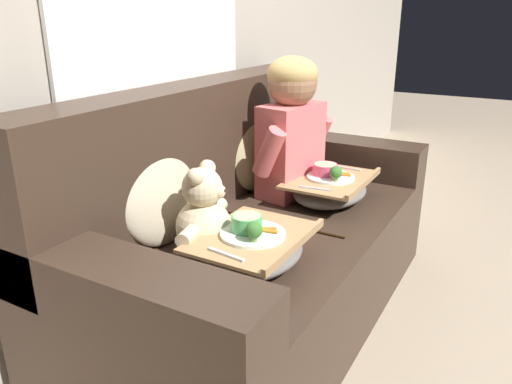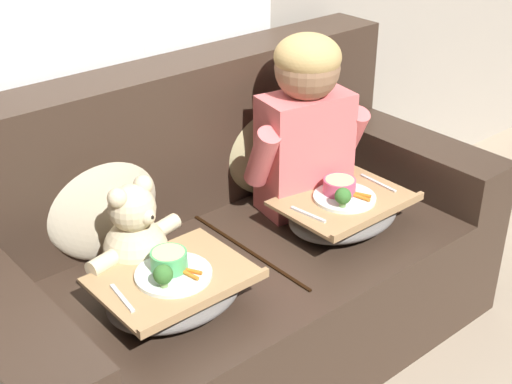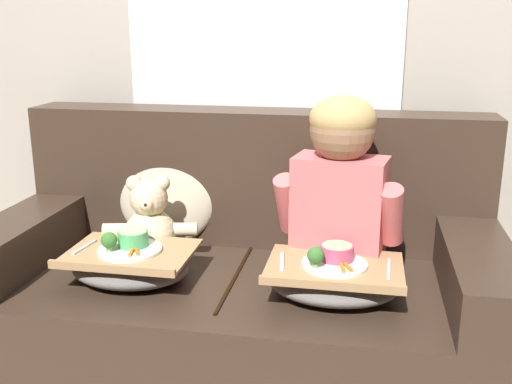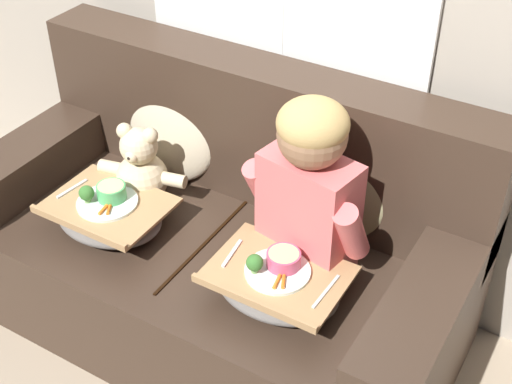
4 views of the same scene
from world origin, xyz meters
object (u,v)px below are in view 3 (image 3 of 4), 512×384
object	(u,v)px
teddy_bear	(150,225)
throw_pillow_behind_child	(342,204)
lap_tray_child	(334,279)
child_figure	(340,179)
throw_pillow_behind_teddy	(167,195)
lap_tray_teddy	(131,264)
couch	(243,289)

from	to	relation	value
teddy_bear	throw_pillow_behind_child	bearing A→B (deg)	16.61
throw_pillow_behind_child	lap_tray_child	size ratio (longest dim) A/B	0.98
throw_pillow_behind_child	child_figure	size ratio (longest dim) A/B	0.68
throw_pillow_behind_teddy	teddy_bear	xyz separation A→B (m)	(0.00, -0.21, -0.06)
child_figure	teddy_bear	size ratio (longest dim) A/B	1.79
throw_pillow_behind_child	throw_pillow_behind_teddy	world-z (taller)	throw_pillow_behind_child
teddy_bear	child_figure	bearing A→B (deg)	0.27
teddy_bear	lap_tray_teddy	size ratio (longest dim) A/B	0.83
throw_pillow_behind_child	throw_pillow_behind_teddy	distance (m)	0.72
teddy_bear	lap_tray_child	distance (m)	0.75
child_figure	teddy_bear	world-z (taller)	child_figure
teddy_bear	lap_tray_teddy	bearing A→B (deg)	-90.46
throw_pillow_behind_teddy	lap_tray_teddy	size ratio (longest dim) A/B	1.00
couch	throw_pillow_behind_child	distance (m)	0.51
throw_pillow_behind_teddy	lap_tray_teddy	distance (m)	0.44
child_figure	teddy_bear	xyz separation A→B (m)	(-0.72, -0.00, -0.21)
throw_pillow_behind_teddy	child_figure	distance (m)	0.77
throw_pillow_behind_child	lap_tray_teddy	distance (m)	0.84
teddy_bear	lap_tray_teddy	world-z (taller)	teddy_bear
couch	throw_pillow_behind_child	size ratio (longest dim) A/B	4.22
throw_pillow_behind_child	lap_tray_child	xyz separation A→B (m)	(-0.00, -0.42, -0.14)
throw_pillow_behind_child	teddy_bear	world-z (taller)	throw_pillow_behind_child
throw_pillow_behind_child	lap_tray_child	bearing A→B (deg)	-90.07
couch	throw_pillow_behind_child	xyz separation A→B (m)	(0.36, 0.20, 0.31)
throw_pillow_behind_teddy	lap_tray_child	size ratio (longest dim) A/B	0.97
throw_pillow_behind_child	lap_tray_child	world-z (taller)	throw_pillow_behind_child
couch	lap_tray_teddy	size ratio (longest dim) A/B	4.26
throw_pillow_behind_child	child_figure	distance (m)	0.26
couch	throw_pillow_behind_teddy	world-z (taller)	couch
teddy_bear	lap_tray_child	bearing A→B (deg)	-15.71
throw_pillow_behind_teddy	child_figure	xyz separation A→B (m)	(0.72, -0.21, 0.15)
throw_pillow_behind_teddy	teddy_bear	distance (m)	0.22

